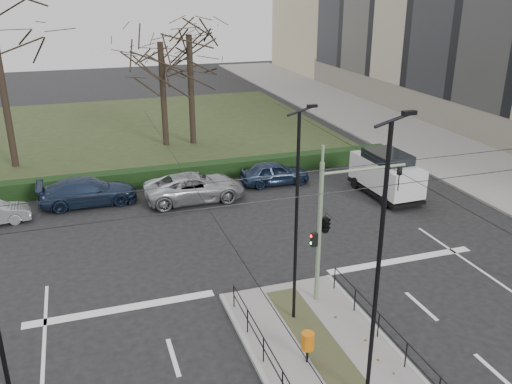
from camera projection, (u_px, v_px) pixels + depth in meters
The scene contains 15 objects.
ground at pixel (331, 365), 17.20m from camera, with size 140.00×140.00×0.00m, color black.
sidewalk_east at pixel (417, 140), 41.99m from camera, with size 8.00×90.00×0.14m, color slate.
park at pixel (90, 134), 43.72m from camera, with size 38.00×26.00×0.10m, color #263118.
hedge at pixel (99, 182), 31.70m from camera, with size 38.00×1.00×1.00m, color black.
catenary at pixel (315, 247), 17.40m from camera, with size 20.00×34.00×6.00m.
traffic_light at pixel (328, 221), 19.59m from camera, with size 3.69×2.08×5.42m.
litter_bin at pixel (308, 341), 16.88m from camera, with size 0.42×0.42×1.07m.
streetlamp_median_near at pixel (379, 268), 14.13m from camera, with size 0.70×0.14×8.39m.
streetlamp_median_far at pixel (297, 217), 18.06m from camera, with size 0.64×0.13×7.69m.
parked_car_third at pixel (88, 191), 29.54m from camera, with size 2.11×5.19×1.51m, color #1B273F.
parked_car_fourth at pixel (195, 187), 30.11m from camera, with size 2.56×5.55×1.54m, color #9C9EA3.
white_van at pixel (386, 173), 30.63m from camera, with size 2.35×4.96×2.57m.
bare_tree_center at pixel (189, 43), 38.36m from camera, with size 6.09×6.09×10.53m.
bare_tree_near at pixel (161, 50), 38.16m from camera, with size 6.41×6.41×9.91m.
parked_car_fifth at pixel (275, 173), 32.60m from camera, with size 1.67×4.14×1.41m, color #1B273F.
Camera 1 is at (-6.75, -12.59, 11.31)m, focal length 38.00 mm.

